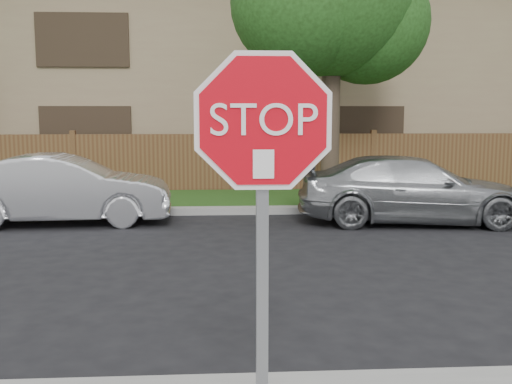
{
  "coord_description": "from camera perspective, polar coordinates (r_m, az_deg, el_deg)",
  "views": [
    {
      "loc": [
        -0.18,
        -4.6,
        2.2
      ],
      "look_at": [
        0.05,
        -0.9,
        1.7
      ],
      "focal_mm": 42.0,
      "sensor_mm": 36.0,
      "label": 1
    }
  ],
  "objects": [
    {
      "name": "fence",
      "position": [
        16.06,
        -2.9,
        2.69
      ],
      "size": [
        70.0,
        0.12,
        1.6
      ],
      "primitive_type": "cube",
      "color": "#54321D",
      "rests_on": "ground"
    },
    {
      "name": "apartment_building",
      "position": [
        21.64,
        -3.13,
        11.21
      ],
      "size": [
        35.2,
        9.2,
        7.2
      ],
      "color": "#957B5C",
      "rests_on": "ground"
    },
    {
      "name": "far_curb",
      "position": [
        12.92,
        -2.71,
        -1.77
      ],
      "size": [
        70.0,
        0.3,
        0.15
      ],
      "primitive_type": "cube",
      "color": "gray",
      "rests_on": "ground"
    },
    {
      "name": "sedan_right",
      "position": [
        12.23,
        14.71,
        0.21
      ],
      "size": [
        4.73,
        2.35,
        1.32
      ],
      "primitive_type": "imported",
      "rotation": [
        0.0,
        0.0,
        1.46
      ],
      "color": "#989B9E",
      "rests_on": "ground"
    },
    {
      "name": "sedan_left",
      "position": [
        12.3,
        -17.85,
        0.24
      ],
      "size": [
        4.22,
        1.69,
        1.36
      ],
      "primitive_type": "imported",
      "rotation": [
        0.0,
        0.0,
        1.63
      ],
      "color": "silver",
      "rests_on": "ground"
    },
    {
      "name": "stop_sign",
      "position": [
        3.15,
        0.66,
        0.92
      ],
      "size": [
        1.01,
        0.13,
        2.55
      ],
      "color": "gray",
      "rests_on": "sidewalk_near"
    },
    {
      "name": "grass_strip",
      "position": [
        14.56,
        -2.81,
        -0.76
      ],
      "size": [
        70.0,
        3.0,
        0.12
      ],
      "primitive_type": "cube",
      "color": "#1E4714",
      "rests_on": "ground"
    }
  ]
}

